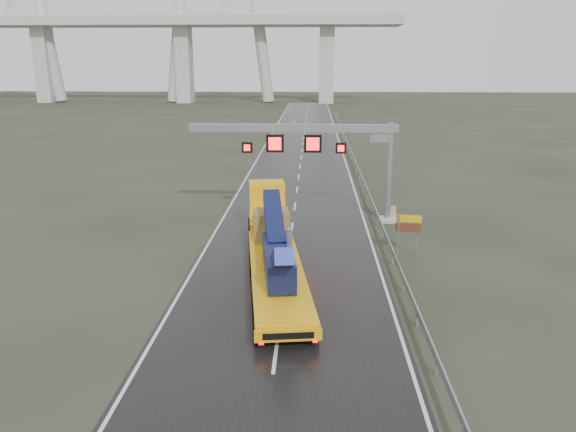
{
  "coord_description": "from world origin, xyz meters",
  "views": [
    {
      "loc": [
        1.39,
        -21.9,
        11.35
      ],
      "look_at": [
        0.09,
        7.59,
        3.2
      ],
      "focal_mm": 35.0,
      "sensor_mm": 36.0,
      "label": 1
    }
  ],
  "objects_px": {
    "heavy_haul_truck": "(273,237)",
    "striped_barrier": "(392,213)",
    "sign_gantry": "(323,145)",
    "exit_sign_pair": "(408,227)"
  },
  "relations": [
    {
      "from": "heavy_haul_truck",
      "to": "striped_barrier",
      "type": "height_order",
      "value": "heavy_haul_truck"
    },
    {
      "from": "sign_gantry",
      "to": "exit_sign_pair",
      "type": "relative_size",
      "value": 5.62
    },
    {
      "from": "striped_barrier",
      "to": "heavy_haul_truck",
      "type": "bearing_deg",
      "value": -124.55
    },
    {
      "from": "heavy_haul_truck",
      "to": "exit_sign_pair",
      "type": "distance_m",
      "value": 8.11
    },
    {
      "from": "heavy_haul_truck",
      "to": "sign_gantry",
      "type": "bearing_deg",
      "value": 64.74
    },
    {
      "from": "sign_gantry",
      "to": "heavy_haul_truck",
      "type": "distance_m",
      "value": 10.47
    },
    {
      "from": "exit_sign_pair",
      "to": "striped_barrier",
      "type": "xyz_separation_m",
      "value": [
        0.18,
        8.13,
        -1.33
      ]
    },
    {
      "from": "sign_gantry",
      "to": "exit_sign_pair",
      "type": "height_order",
      "value": "sign_gantry"
    },
    {
      "from": "sign_gantry",
      "to": "heavy_haul_truck",
      "type": "xyz_separation_m",
      "value": [
        -2.96,
        -9.22,
        -3.98
      ]
    },
    {
      "from": "heavy_haul_truck",
      "to": "exit_sign_pair",
      "type": "bearing_deg",
      "value": 3.44
    }
  ]
}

